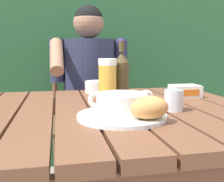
# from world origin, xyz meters

# --- Properties ---
(dining_table) EXTENTS (1.12, 0.93, 0.74)m
(dining_table) POSITION_xyz_m (0.00, 0.00, 0.64)
(dining_table) COLOR brown
(dining_table) RESTS_ON ground_plane
(hedge_backdrop) EXTENTS (3.79, 0.82, 2.45)m
(hedge_backdrop) POSITION_xyz_m (0.10, 1.53, 0.89)
(hedge_backdrop) COLOR #275831
(hedge_backdrop) RESTS_ON ground_plane
(chair_near_diner) EXTENTS (0.47, 0.41, 1.01)m
(chair_near_diner) POSITION_xyz_m (0.03, 0.90, 0.48)
(chair_near_diner) COLOR brown
(chair_near_diner) RESTS_ON ground_plane
(person_eating) EXTENTS (0.48, 0.47, 1.23)m
(person_eating) POSITION_xyz_m (0.02, 0.70, 0.72)
(person_eating) COLOR #2A2E4B
(person_eating) RESTS_ON ground_plane
(serving_plate) EXTENTS (0.28, 0.28, 0.01)m
(serving_plate) POSITION_xyz_m (0.02, -0.15, 0.75)
(serving_plate) COLOR white
(serving_plate) RESTS_ON dining_table
(soup_bowl) EXTENTS (0.21, 0.16, 0.07)m
(soup_bowl) POSITION_xyz_m (0.02, -0.15, 0.79)
(soup_bowl) COLOR white
(soup_bowl) RESTS_ON serving_plate
(bread_roll) EXTENTS (0.11, 0.08, 0.07)m
(bread_roll) POSITION_xyz_m (0.08, -0.22, 0.79)
(bread_roll) COLOR tan
(bread_roll) RESTS_ON serving_plate
(beer_glass) EXTENTS (0.07, 0.07, 0.18)m
(beer_glass) POSITION_xyz_m (0.02, 0.08, 0.83)
(beer_glass) COLOR gold
(beer_glass) RESTS_ON dining_table
(beer_bottle) EXTENTS (0.06, 0.06, 0.26)m
(beer_bottle) POSITION_xyz_m (0.09, 0.12, 0.85)
(beer_bottle) COLOR #45381F
(beer_bottle) RESTS_ON dining_table
(water_glass_small) EXTENTS (0.07, 0.07, 0.07)m
(water_glass_small) POSITION_xyz_m (0.22, -0.09, 0.78)
(water_glass_small) COLOR silver
(water_glass_small) RESTS_ON dining_table
(butter_tub) EXTENTS (0.13, 0.10, 0.05)m
(butter_tub) POSITION_xyz_m (0.39, 0.16, 0.77)
(butter_tub) COLOR white
(butter_tub) RESTS_ON dining_table
(table_knife) EXTENTS (0.15, 0.07, 0.01)m
(table_knife) POSITION_xyz_m (0.15, -0.08, 0.75)
(table_knife) COLOR silver
(table_knife) RESTS_ON dining_table
(diner_bowl) EXTENTS (0.13, 0.13, 0.06)m
(diner_bowl) POSITION_xyz_m (0.03, 0.37, 0.77)
(diner_bowl) COLOR white
(diner_bowl) RESTS_ON dining_table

